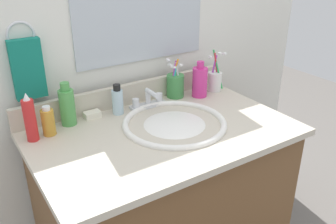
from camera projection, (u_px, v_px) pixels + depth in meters
name	position (u px, v px, depth m)	size (l,w,h in m)	color
vanity_cabinet	(164.00, 216.00, 1.54)	(0.93, 0.55, 0.77)	brown
countertop	(164.00, 133.00, 1.37)	(0.97, 0.60, 0.03)	beige
backsplash	(128.00, 94.00, 1.57)	(0.97, 0.02, 0.09)	beige
back_wall	(123.00, 127.00, 1.69)	(2.07, 0.04, 1.30)	silver
towel_ring	(21.00, 35.00, 1.28)	(0.10, 0.10, 0.01)	silver
hand_towel	(28.00, 69.00, 1.32)	(0.11, 0.04, 0.22)	#147260
sink_basin	(174.00, 131.00, 1.42)	(0.40, 0.40, 0.11)	white
faucet	(149.00, 101.00, 1.54)	(0.16, 0.10, 0.08)	silver
bottle_spray_red	(30.00, 119.00, 1.26)	(0.04, 0.04, 0.18)	red
bottle_soap_pink	(200.00, 81.00, 1.64)	(0.07, 0.07, 0.16)	#D8338C
bottle_oil_amber	(48.00, 122.00, 1.31)	(0.05, 0.05, 0.11)	gold
bottle_gel_clear	(118.00, 101.00, 1.47)	(0.04, 0.04, 0.13)	silver
bottle_toner_green	(67.00, 106.00, 1.38)	(0.06, 0.06, 0.17)	#4C9E4C
cup_green	(175.00, 85.00, 1.64)	(0.08, 0.09, 0.18)	#3F8C47
cup_white_ceramic	(215.00, 80.00, 1.71)	(0.07, 0.07, 0.20)	white
soap_bar	(92.00, 115.00, 1.46)	(0.06, 0.04, 0.02)	white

